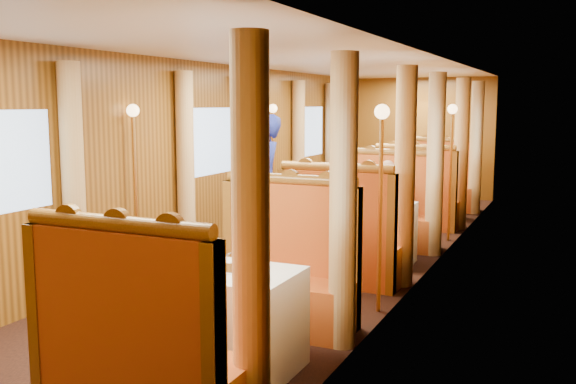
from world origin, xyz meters
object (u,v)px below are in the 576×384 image
Objects in this scene: table_far at (430,196)px; steward at (265,182)px; banquette_far_fwd at (416,202)px; rose_vase_mid at (369,189)px; rose_vase_far at (432,165)px; fruit_plate at (254,277)px; teapot_right at (211,263)px; tea_tray at (215,268)px; banquette_far_aft at (442,187)px; table_mid at (369,233)px; banquette_mid_fwd at (340,246)px; banquette_near_fwd at (139,363)px; banquette_near_aft at (283,279)px; table_near at (225,319)px; teapot_left at (196,261)px; passenger at (387,196)px; banquette_mid_aft at (391,216)px; teapot_back at (220,257)px.

steward is at bearing -115.53° from table_far.
banquette_far_fwd is 2.54m from rose_vase_mid.
steward is at bearing -124.81° from banquette_far_fwd.
fruit_plate is at bearing -87.64° from rose_vase_far.
tea_tray is at bearing 109.13° from teapot_right.
banquette_far_aft is 8.06× the size of teapot_right.
fruit_plate is 3.65m from rose_vase_mid.
banquette_mid_fwd is at bearing -90.00° from table_mid.
tea_tray is (-0.08, -2.50, 0.33)m from banquette_mid_fwd.
banquette_far_fwd is at bearing 89.82° from rose_vase_mid.
table_far is at bearing 90.00° from banquette_near_fwd.
banquette_near_aft is at bearing -90.00° from table_far.
teapot_right is at bearing -90.38° from banquette_far_aft.
rose_vase_far is (0.02, 6.98, 0.55)m from table_near.
banquette_near_aft is at bearing -90.00° from table_mid.
rose_vase_far is at bearing 72.74° from teapot_left.
banquette_far_aft is (0.00, 5.53, 0.00)m from banquette_mid_fwd.
rose_vase_mid is 0.47× the size of passenger.
rose_vase_mid is at bearing 71.56° from teapot_left.
table_far is at bearing 92.54° from fruit_plate.
banquette_near_fwd is 1.00× the size of banquette_far_fwd.
banquette_mid_aft is at bearing 90.00° from banquette_mid_fwd.
passenger reaches higher than fruit_plate.
rose_vase_far is at bearing 89.62° from table_mid.
banquette_mid_fwd is at bearing 96.86° from fruit_plate.
rose_vase_far is at bearing -46.15° from table_far.
banquette_near_aft is 2.49m from table_mid.
banquette_far_aft is 4.55m from steward.
table_far is at bearing 90.00° from banquette_mid_fwd.
teapot_back is at bearing 101.53° from tea_tray.
tea_tray is at bearing -91.12° from rose_vase_mid.
table_far is (0.00, 7.00, 0.00)m from table_near.
passenger is (-0.00, -3.74, 0.32)m from banquette_far_aft.
teapot_right is at bearing 93.43° from banquette_near_fwd.
banquette_near_aft is 1.00× the size of banquette_mid_fwd.
table_far is 3.55m from rose_vase_mid.
table_mid is at bearing -90.00° from banquette_far_fwd.
steward is (-1.55, -0.75, 0.48)m from banquette_mid_aft.
teapot_left is at bearing -93.02° from table_mid.
banquette_mid_aft is at bearing -90.00° from banquette_far_fwd.
steward is at bearing 170.21° from rose_vase_mid.
table_mid is at bearing 71.45° from teapot_left.
teapot_back is at bearing -96.10° from banquette_near_aft.
banquette_mid_aft is at bearing 106.57° from steward.
fruit_plate is (0.32, -7.14, 0.39)m from table_far.
banquette_far_fwd is at bearing 89.27° from tea_tray.
fruit_plate reaches higher than tea_tray.
tea_tray is at bearing 161.88° from fruit_plate.
tea_tray is 2.05× the size of teapot_right.
fruit_plate reaches higher than table_mid.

